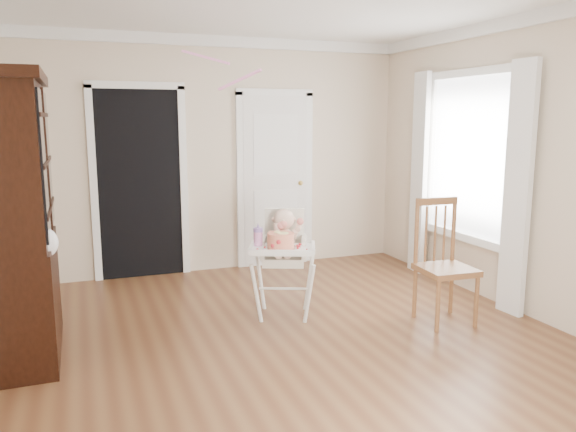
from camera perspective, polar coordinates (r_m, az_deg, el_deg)
name	(u,v)px	position (r m, az deg, el deg)	size (l,w,h in m)	color
floor	(295,346)	(4.59, 0.74, -13.04)	(5.00, 5.00, 0.00)	brown
wall_back	(218,156)	(6.63, -7.15, 6.05)	(4.50, 4.50, 0.00)	beige
wall_right	(530,168)	(5.48, 23.35, 4.51)	(5.00, 5.00, 0.00)	beige
doorway	(140,180)	(6.48, -14.84, 3.58)	(1.06, 0.05, 2.22)	black
closet_door	(275,182)	(6.83, -1.31, 3.50)	(0.96, 0.09, 2.13)	white
window_right	(465,168)	(6.04, 17.56, 4.69)	(0.13, 1.84, 2.30)	white
high_chair	(284,251)	(5.06, -0.44, -3.53)	(0.78, 0.86, 0.99)	white
baby	(284,234)	(5.05, -0.42, -1.84)	(0.27, 0.28, 0.45)	beige
cake	(281,241)	(4.79, -0.75, -2.51)	(0.30, 0.30, 0.14)	silver
sippy_cup	(258,236)	(4.89, -3.06, -2.06)	(0.08, 0.08, 0.20)	pink
china_cabinet	(16,218)	(4.60, -25.88, -0.22)	(0.56, 1.25, 2.12)	black
dining_chair	(444,265)	(5.15, 15.57, -4.86)	(0.47, 0.47, 1.09)	brown
streamer	(205,57)	(5.16, -8.39, 15.68)	(0.03, 0.50, 0.02)	#FE93CA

